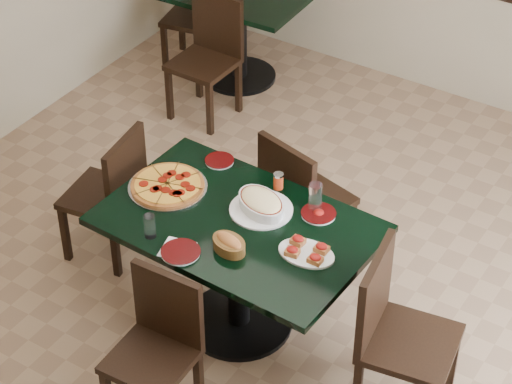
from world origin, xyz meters
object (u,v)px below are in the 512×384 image
Objects in this scene: chair_left at (113,190)px; pepperoni_pizza at (168,185)px; chair_far at (299,196)px; bruschetta_platter at (306,251)px; back_chair_near at (210,50)px; lasagna_casserole at (261,204)px; chair_right at (394,327)px; chair_near at (159,341)px; back_table at (239,18)px; bread_basket at (229,244)px; main_table at (238,248)px; back_chair_left at (199,12)px.

chair_left is 2.01× the size of pepperoni_pizza.
chair_far is 2.95× the size of bruschetta_platter.
back_chair_near is 1.96m from pepperoni_pizza.
chair_far is 0.55m from lasagna_casserole.
chair_right is 0.57m from bruschetta_platter.
back_table is at bearing 113.84° from chair_near.
bread_basket is at bearing -59.84° from back_table.
chair_left is 0.97× the size of back_chair_near.
chair_right is at bearing -1.22° from main_table.
pepperoni_pizza is at bearing 63.47° from chair_far.
chair_near is 1.25m from chair_left.
back_chair_near is 2.50× the size of lasagna_casserole.
main_table is 0.48m from bruschetta_platter.
back_table is 2.93× the size of lasagna_casserole.
chair_far is 1.10m from chair_left.
chair_left is at bearing 175.79° from main_table.
bruschetta_platter is (0.92, -0.07, 0.01)m from pepperoni_pizza.
lasagna_casserole is at bearing -46.67° from back_chair_near.
chair_right reaches higher than main_table.
bread_basket reaches higher than back_table.
back_chair_left is (-0.45, 0.50, -0.05)m from back_chair_near.
back_chair_left is 2.62m from pepperoni_pizza.
bruschetta_platter is (0.45, 0.67, 0.31)m from chair_near.
back_chair_left is 3.65× the size of bread_basket.
bread_basket is (0.10, 0.49, 0.32)m from chair_near.
pepperoni_pizza is (0.47, -0.07, 0.28)m from chair_left.
chair_far is 1.16m from chair_right.
chair_right is 3.63m from back_chair_left.
chair_right is at bearing -45.64° from back_table.
lasagna_casserole is at bearing 83.77° from chair_left.
pepperoni_pizza is 0.92m from bruschetta_platter.
chair_far is at bearing 86.40° from chair_near.
main_table is 4.02× the size of lasagna_casserole.
chair_right reaches higher than back_chair_left.
bruschetta_platter is at bearing -4.16° from pepperoni_pizza.
back_chair_near is at bearing -173.49° from chair_left.
chair_left reaches higher than main_table.
chair_right is 1.07× the size of back_chair_near.
back_chair_near is (-0.44, 1.64, 0.01)m from chair_left.
back_table is 2.60m from lasagna_casserole.
bread_basket is (0.07, -0.83, 0.27)m from chair_far.
back_chair_left reaches higher than bruschetta_platter.
bread_basket is at bearing 64.73° from chair_left.
back_table is 2.91m from bread_basket.
lasagna_casserole is (0.04, -0.47, 0.28)m from chair_far.
chair_near is at bearing 41.07° from chair_left.
back_chair_left is at bearing 154.35° from lasagna_casserole.
back_chair_left is at bearing 131.49° from main_table.
back_chair_left is 2.85m from lasagna_casserole.
back_chair_left reaches higher than back_table.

